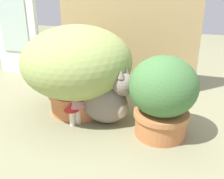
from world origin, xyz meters
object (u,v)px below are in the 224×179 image
object	(u,v)px
cat	(107,101)
mushroom_ornament_red	(72,109)
grass_planter	(77,66)
mushroom_ornament_pink	(77,103)
leafy_planter	(163,95)

from	to	relation	value
cat	mushroom_ornament_red	world-z (taller)	cat
grass_planter	mushroom_ornament_pink	distance (m)	0.21
leafy_planter	mushroom_ornament_pink	xyz separation A→B (m)	(-0.42, -0.03, -0.09)
grass_planter	mushroom_ornament_pink	xyz separation A→B (m)	(0.05, -0.14, -0.15)
cat	mushroom_ornament_red	distance (m)	0.18
mushroom_ornament_red	grass_planter	bearing A→B (deg)	103.99
mushroom_ornament_pink	mushroom_ornament_red	distance (m)	0.04
leafy_planter	mushroom_ornament_red	bearing A→B (deg)	-171.67
mushroom_ornament_pink	mushroom_ornament_red	world-z (taller)	mushroom_ornament_pink
grass_planter	leafy_planter	xyz separation A→B (m)	(0.48, -0.10, -0.06)
grass_planter	leafy_planter	bearing A→B (deg)	-12.25
mushroom_ornament_pink	cat	bearing A→B (deg)	22.59
leafy_planter	mushroom_ornament_red	world-z (taller)	leafy_planter
cat	mushroom_ornament_red	xyz separation A→B (m)	(-0.15, -0.09, -0.03)
cat	mushroom_ornament_pink	size ratio (longest dim) A/B	2.37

